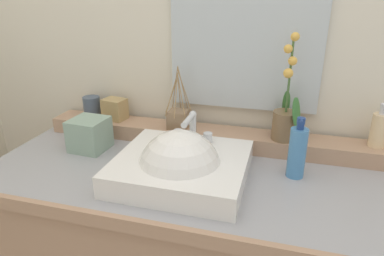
{
  "coord_description": "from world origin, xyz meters",
  "views": [
    {
      "loc": [
        0.26,
        -1.01,
        1.47
      ],
      "look_at": [
        -0.02,
        -0.02,
        1.05
      ],
      "focal_mm": 32.23,
      "sensor_mm": 36.0,
      "label": 1
    }
  ],
  "objects_px": {
    "soap_dispenser": "(379,129)",
    "tissue_box": "(90,134)",
    "sink_basin": "(181,169)",
    "lotion_bottle": "(297,152)",
    "trinket_box": "(115,109)",
    "reed_diffuser": "(178,118)",
    "potted_plant": "(286,116)",
    "tumbler_cup": "(92,106)"
  },
  "relations": [
    {
      "from": "reed_diffuser",
      "to": "tissue_box",
      "type": "bearing_deg",
      "value": -152.92
    },
    {
      "from": "reed_diffuser",
      "to": "lotion_bottle",
      "type": "height_order",
      "value": "reed_diffuser"
    },
    {
      "from": "sink_basin",
      "to": "lotion_bottle",
      "type": "xyz_separation_m",
      "value": [
        0.36,
        0.12,
        0.05
      ]
    },
    {
      "from": "tumbler_cup",
      "to": "sink_basin",
      "type": "bearing_deg",
      "value": -32.27
    },
    {
      "from": "soap_dispenser",
      "to": "trinket_box",
      "type": "height_order",
      "value": "soap_dispenser"
    },
    {
      "from": "tissue_box",
      "to": "trinket_box",
      "type": "bearing_deg",
      "value": 84.73
    },
    {
      "from": "sink_basin",
      "to": "potted_plant",
      "type": "xyz_separation_m",
      "value": [
        0.31,
        0.28,
        0.12
      ]
    },
    {
      "from": "trinket_box",
      "to": "tissue_box",
      "type": "relative_size",
      "value": 0.7
    },
    {
      "from": "trinket_box",
      "to": "lotion_bottle",
      "type": "xyz_separation_m",
      "value": [
        0.75,
        -0.19,
        -0.02
      ]
    },
    {
      "from": "potted_plant",
      "to": "tumbler_cup",
      "type": "bearing_deg",
      "value": 177.23
    },
    {
      "from": "soap_dispenser",
      "to": "lotion_bottle",
      "type": "bearing_deg",
      "value": -145.99
    },
    {
      "from": "sink_basin",
      "to": "lotion_bottle",
      "type": "height_order",
      "value": "lotion_bottle"
    },
    {
      "from": "potted_plant",
      "to": "soap_dispenser",
      "type": "bearing_deg",
      "value": 4.57
    },
    {
      "from": "sink_basin",
      "to": "tissue_box",
      "type": "bearing_deg",
      "value": 162.77
    },
    {
      "from": "sink_basin",
      "to": "trinket_box",
      "type": "height_order",
      "value": "sink_basin"
    },
    {
      "from": "tumbler_cup",
      "to": "lotion_bottle",
      "type": "relative_size",
      "value": 0.41
    },
    {
      "from": "soap_dispenser",
      "to": "tissue_box",
      "type": "height_order",
      "value": "soap_dispenser"
    },
    {
      "from": "tumbler_cup",
      "to": "tissue_box",
      "type": "relative_size",
      "value": 0.66
    },
    {
      "from": "reed_diffuser",
      "to": "sink_basin",
      "type": "bearing_deg",
      "value": -71.06
    },
    {
      "from": "sink_basin",
      "to": "soap_dispenser",
      "type": "relative_size",
      "value": 2.66
    },
    {
      "from": "reed_diffuser",
      "to": "tumbler_cup",
      "type": "bearing_deg",
      "value": 174.99
    },
    {
      "from": "potted_plant",
      "to": "lotion_bottle",
      "type": "xyz_separation_m",
      "value": [
        0.05,
        -0.16,
        -0.06
      ]
    },
    {
      "from": "sink_basin",
      "to": "tumbler_cup",
      "type": "xyz_separation_m",
      "value": [
        -0.51,
        0.32,
        0.07
      ]
    },
    {
      "from": "tumbler_cup",
      "to": "trinket_box",
      "type": "height_order",
      "value": "trinket_box"
    },
    {
      "from": "trinket_box",
      "to": "tissue_box",
      "type": "xyz_separation_m",
      "value": [
        -0.02,
        -0.18,
        -0.04
      ]
    },
    {
      "from": "tissue_box",
      "to": "tumbler_cup",
      "type": "bearing_deg",
      "value": 117.32
    },
    {
      "from": "soap_dispenser",
      "to": "tissue_box",
      "type": "bearing_deg",
      "value": -170.18
    },
    {
      "from": "sink_basin",
      "to": "tissue_box",
      "type": "relative_size",
      "value": 3.23
    },
    {
      "from": "reed_diffuser",
      "to": "trinket_box",
      "type": "bearing_deg",
      "value": 175.3
    },
    {
      "from": "sink_basin",
      "to": "trinket_box",
      "type": "relative_size",
      "value": 4.59
    },
    {
      "from": "soap_dispenser",
      "to": "tissue_box",
      "type": "relative_size",
      "value": 1.21
    },
    {
      "from": "soap_dispenser",
      "to": "tissue_box",
      "type": "distance_m",
      "value": 1.06
    },
    {
      "from": "trinket_box",
      "to": "sink_basin",
      "type": "bearing_deg",
      "value": -28.05
    },
    {
      "from": "soap_dispenser",
      "to": "trinket_box",
      "type": "distance_m",
      "value": 1.02
    },
    {
      "from": "sink_basin",
      "to": "tissue_box",
      "type": "xyz_separation_m",
      "value": [
        -0.41,
        0.13,
        0.03
      ]
    },
    {
      "from": "reed_diffuser",
      "to": "trinket_box",
      "type": "distance_m",
      "value": 0.29
    },
    {
      "from": "potted_plant",
      "to": "soap_dispenser",
      "type": "relative_size",
      "value": 2.46
    },
    {
      "from": "sink_basin",
      "to": "lotion_bottle",
      "type": "relative_size",
      "value": 2.03
    },
    {
      "from": "lotion_bottle",
      "to": "tissue_box",
      "type": "height_order",
      "value": "lotion_bottle"
    },
    {
      "from": "trinket_box",
      "to": "potted_plant",
      "type": "bearing_deg",
      "value": 8.02
    },
    {
      "from": "tumbler_cup",
      "to": "tissue_box",
      "type": "height_order",
      "value": "tumbler_cup"
    },
    {
      "from": "soap_dispenser",
      "to": "lotion_bottle",
      "type": "xyz_separation_m",
      "value": [
        -0.27,
        -0.18,
        -0.04
      ]
    }
  ]
}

